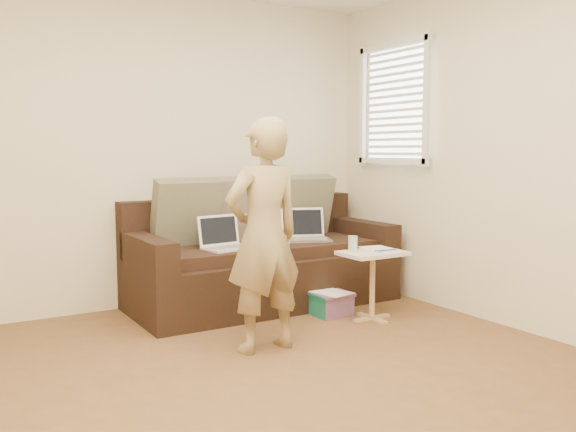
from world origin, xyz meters
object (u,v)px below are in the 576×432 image
object	(u,v)px
sofa	(263,254)
person	(264,235)
laptop_white	(229,249)
drinking_glass	(353,244)
side_table	(372,285)
laptop_silver	(307,240)
striped_box	(330,303)

from	to	relation	value
sofa	person	size ratio (longest dim) A/B	1.47
laptop_white	drinking_glass	xyz separation A→B (m)	(0.73, -0.63, 0.07)
person	side_table	world-z (taller)	person
laptop_silver	laptop_white	world-z (taller)	laptop_white
drinking_glass	laptop_silver	bearing A→B (deg)	86.18
side_table	sofa	bearing A→B (deg)	119.32
drinking_glass	striped_box	world-z (taller)	drinking_glass
laptop_white	drinking_glass	size ratio (longest dim) A/B	3.06
sofa	striped_box	bearing A→B (deg)	-64.05
person	striped_box	distance (m)	1.18
laptop_silver	drinking_glass	world-z (taller)	laptop_silver
laptop_white	drinking_glass	world-z (taller)	laptop_white
person	laptop_white	bearing A→B (deg)	-104.87
laptop_silver	striped_box	xyz separation A→B (m)	(-0.11, -0.50, -0.43)
sofa	laptop_silver	distance (m)	0.41
sofa	laptop_white	size ratio (longest dim) A/B	6.00
side_table	person	bearing A→B (deg)	-169.24
person	striped_box	bearing A→B (deg)	-154.18
sofa	drinking_glass	size ratio (longest dim) A/B	18.33
laptop_silver	laptop_white	xyz separation A→B (m)	(-0.78, -0.07, 0.00)
laptop_silver	person	bearing A→B (deg)	-113.55
laptop_silver	striped_box	bearing A→B (deg)	-81.09
sofa	striped_box	size ratio (longest dim) A/B	7.48
laptop_silver	drinking_glass	xyz separation A→B (m)	(-0.05, -0.71, 0.07)
side_table	drinking_glass	distance (m)	0.36
drinking_glass	sofa	bearing A→B (deg)	113.74
drinking_glass	side_table	bearing A→B (deg)	-28.13
laptop_white	laptop_silver	bearing A→B (deg)	-2.55
striped_box	laptop_white	bearing A→B (deg)	147.26
laptop_white	sofa	bearing A→B (deg)	12.36
laptop_silver	person	xyz separation A→B (m)	(-0.97, -0.98, 0.23)
sofa	striped_box	distance (m)	0.72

